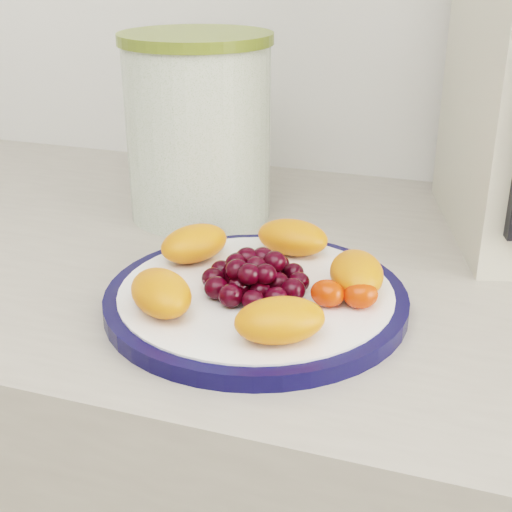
% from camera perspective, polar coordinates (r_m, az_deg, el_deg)
% --- Properties ---
extents(plate_rim, '(0.27, 0.27, 0.01)m').
position_cam_1_polar(plate_rim, '(0.64, 0.00, -3.47)').
color(plate_rim, black).
rests_on(plate_rim, counter).
extents(plate_face, '(0.25, 0.25, 0.02)m').
position_cam_1_polar(plate_face, '(0.64, 0.00, -3.39)').
color(plate_face, white).
rests_on(plate_face, counter).
extents(canister, '(0.20, 0.20, 0.20)m').
position_cam_1_polar(canister, '(0.84, -4.61, 9.80)').
color(canister, '#315B12').
rests_on(canister, counter).
extents(canister_lid, '(0.20, 0.20, 0.01)m').
position_cam_1_polar(canister_lid, '(0.82, -4.86, 16.98)').
color(canister_lid, '#5D6824').
rests_on(canister_lid, canister).
extents(fruit_plate, '(0.23, 0.23, 0.03)m').
position_cam_1_polar(fruit_plate, '(0.63, 0.30, -1.36)').
color(fruit_plate, '#E45815').
rests_on(fruit_plate, plate_face).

